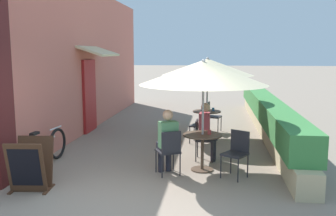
% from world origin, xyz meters
% --- Properties ---
extents(ground_plane, '(120.00, 120.00, 0.00)m').
position_xyz_m(ground_plane, '(0.00, 0.00, 0.00)').
color(ground_plane, gray).
extents(cafe_facade_wall, '(0.98, 11.43, 4.20)m').
position_xyz_m(cafe_facade_wall, '(-2.54, 5.58, 2.09)').
color(cafe_facade_wall, '#C66B5B').
rests_on(cafe_facade_wall, ground_plane).
extents(planter_hedge, '(0.60, 10.43, 1.01)m').
position_xyz_m(planter_hedge, '(2.75, 5.61, 0.54)').
color(planter_hedge, tan).
rests_on(planter_hedge, ground_plane).
extents(patio_table_near, '(0.77, 0.77, 0.72)m').
position_xyz_m(patio_table_near, '(1.03, 1.84, 0.52)').
color(patio_table_near, brown).
rests_on(patio_table_near, ground_plane).
extents(patio_umbrella_near, '(2.47, 2.47, 2.19)m').
position_xyz_m(patio_umbrella_near, '(1.03, 1.84, 1.92)').
color(patio_umbrella_near, '#B7B7BC').
rests_on(patio_umbrella_near, ground_plane).
extents(cafe_chair_near_left, '(0.42, 0.42, 0.87)m').
position_xyz_m(cafe_chair_near_left, '(0.99, 2.57, 0.52)').
color(cafe_chair_near_left, '#232328').
rests_on(cafe_chair_near_left, ground_plane).
extents(seated_patron_near_left, '(0.41, 0.35, 1.25)m').
position_xyz_m(seated_patron_near_left, '(1.10, 2.56, 0.69)').
color(seated_patron_near_left, '#23232D').
rests_on(seated_patron_near_left, ground_plane).
extents(cafe_chair_near_right, '(0.54, 0.54, 0.87)m').
position_xyz_m(cafe_chair_near_right, '(0.42, 1.44, 0.52)').
color(cafe_chair_near_right, '#232328').
rests_on(cafe_chair_near_right, ground_plane).
extents(seated_patron_near_right, '(0.47, 0.50, 1.25)m').
position_xyz_m(seated_patron_near_right, '(0.37, 1.54, 0.69)').
color(seated_patron_near_right, '#23232D').
rests_on(seated_patron_near_right, ground_plane).
extents(cafe_chair_near_back, '(0.55, 0.55, 0.87)m').
position_xyz_m(cafe_chair_near_back, '(1.68, 1.51, 0.52)').
color(cafe_chair_near_back, '#232328').
rests_on(cafe_chair_near_back, ground_plane).
extents(coffee_cup_near, '(0.07, 0.07, 0.09)m').
position_xyz_m(coffee_cup_near, '(1.16, 1.84, 0.77)').
color(coffee_cup_near, '#B73D3D').
rests_on(coffee_cup_near, patio_table_near).
extents(patio_table_mid, '(0.77, 0.77, 0.72)m').
position_xyz_m(patio_table_mid, '(1.04, 4.79, 0.52)').
color(patio_table_mid, brown).
rests_on(patio_table_mid, ground_plane).
extents(patio_umbrella_mid, '(2.47, 2.47, 2.19)m').
position_xyz_m(patio_umbrella_mid, '(1.04, 4.79, 1.92)').
color(patio_umbrella_mid, '#B7B7BC').
rests_on(patio_umbrella_mid, ground_plane).
extents(cafe_chair_mid_left, '(0.49, 0.49, 0.87)m').
position_xyz_m(cafe_chair_mid_left, '(1.16, 5.50, 0.52)').
color(cafe_chair_mid_left, '#232328').
rests_on(cafe_chair_mid_left, ground_plane).
extents(cafe_chair_mid_right, '(0.49, 0.49, 0.87)m').
position_xyz_m(cafe_chair_mid_right, '(0.93, 4.07, 0.52)').
color(cafe_chair_mid_right, '#232328').
rests_on(cafe_chair_mid_right, ground_plane).
extents(coffee_cup_mid, '(0.07, 0.07, 0.09)m').
position_xyz_m(coffee_cup_mid, '(1.21, 4.82, 0.77)').
color(coffee_cup_mid, teal).
rests_on(coffee_cup_mid, patio_table_mid).
extents(bicycle_leaning, '(0.23, 1.77, 0.77)m').
position_xyz_m(bicycle_leaning, '(-2.20, 1.70, 0.36)').
color(bicycle_leaning, black).
rests_on(bicycle_leaning, ground_plane).
extents(menu_board, '(0.69, 0.69, 0.88)m').
position_xyz_m(menu_board, '(-1.81, 0.40, 0.43)').
color(menu_board, '#422819').
rests_on(menu_board, ground_plane).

